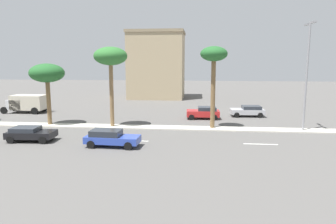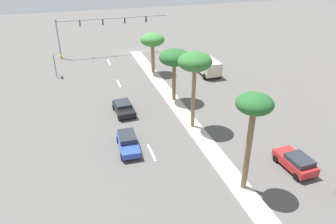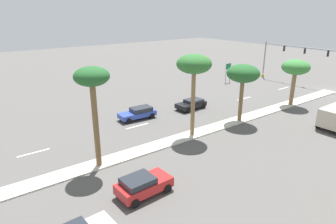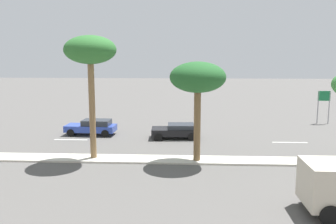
% 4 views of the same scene
% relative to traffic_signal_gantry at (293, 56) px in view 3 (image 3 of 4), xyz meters
% --- Properties ---
extents(ground_plane, '(160.00, 160.00, 0.00)m').
position_rel_traffic_signal_gantry_xyz_m(ground_plane, '(-7.36, 34.23, -4.57)').
color(ground_plane, '#565451').
extents(median_curb, '(1.80, 86.68, 0.12)m').
position_rel_traffic_signal_gantry_xyz_m(median_curb, '(-7.36, 43.86, -4.51)').
color(median_curb, beige).
rests_on(median_curb, ground).
extents(lane_stripe_inboard, '(0.20, 2.80, 0.01)m').
position_rel_traffic_signal_gantry_xyz_m(lane_stripe_inboard, '(-1.90, 4.52, -4.57)').
color(lane_stripe_inboard, silver).
rests_on(lane_stripe_inboard, ground).
extents(lane_stripe_front, '(0.20, 2.80, 0.01)m').
position_rel_traffic_signal_gantry_xyz_m(lane_stripe_front, '(-1.90, 14.33, -4.57)').
color(lane_stripe_front, silver).
rests_on(lane_stripe_front, ground).
extents(lane_stripe_near, '(0.20, 2.80, 0.01)m').
position_rel_traffic_signal_gantry_xyz_m(lane_stripe_near, '(-1.90, 23.14, -4.57)').
color(lane_stripe_near, silver).
rests_on(lane_stripe_near, ground).
extents(lane_stripe_right, '(0.20, 2.80, 0.01)m').
position_rel_traffic_signal_gantry_xyz_m(lane_stripe_right, '(-1.90, 32.17, -4.57)').
color(lane_stripe_right, silver).
rests_on(lane_stripe_right, ground).
extents(lane_stripe_rear, '(0.20, 2.80, 0.01)m').
position_rel_traffic_signal_gantry_xyz_m(lane_stripe_rear, '(-1.90, 42.99, -4.57)').
color(lane_stripe_rear, silver).
rests_on(lane_stripe_rear, ground).
extents(traffic_signal_gantry, '(19.31, 0.53, 6.63)m').
position_rel_traffic_signal_gantry_xyz_m(traffic_signal_gantry, '(0.00, 0.00, 0.00)').
color(traffic_signal_gantry, gray).
rests_on(traffic_signal_gantry, ground).
extents(directional_road_sign, '(0.10, 1.23, 3.32)m').
position_rel_traffic_signal_gantry_xyz_m(directional_road_sign, '(6.43, 8.80, -2.22)').
color(directional_road_sign, gray).
rests_on(directional_road_sign, ground).
extents(palm_tree_front, '(3.52, 3.52, 5.99)m').
position_rel_traffic_signal_gantry_xyz_m(palm_tree_front, '(-7.64, 11.75, 0.43)').
color(palm_tree_front, olive).
rests_on(palm_tree_front, median_curb).
extents(palm_tree_far, '(3.60, 3.60, 6.45)m').
position_rel_traffic_signal_gantry_xyz_m(palm_tree_far, '(-7.55, 21.93, 0.90)').
color(palm_tree_far, brown).
rests_on(palm_tree_far, median_curb).
extents(palm_tree_mid, '(3.38, 3.38, 8.12)m').
position_rel_traffic_signal_gantry_xyz_m(palm_tree_mid, '(-7.30, 28.88, 2.54)').
color(palm_tree_mid, olive).
rests_on(palm_tree_mid, median_curb).
extents(palm_tree_near, '(2.68, 2.68, 8.13)m').
position_rel_traffic_signal_gantry_xyz_m(palm_tree_near, '(-7.60, 39.20, 2.49)').
color(palm_tree_near, brown).
rests_on(palm_tree_near, median_curb).
extents(sedan_blue_leading, '(2.04, 4.41, 1.34)m').
position_rel_traffic_signal_gantry_xyz_m(sedan_blue_leading, '(0.05, 30.85, -3.85)').
color(sedan_blue_leading, '#2D47AD').
rests_on(sedan_blue_leading, ground).
extents(sedan_red_near, '(2.14, 3.92, 1.44)m').
position_rel_traffic_signal_gantry_xyz_m(sedan_red_near, '(-13.08, 38.37, -3.80)').
color(sedan_red_near, red).
rests_on(sedan_red_near, ground).
extents(sedan_black_outboard, '(2.23, 4.01, 1.22)m').
position_rel_traffic_signal_gantry_xyz_m(sedan_black_outboard, '(-0.92, 23.47, -3.89)').
color(sedan_black_outboard, black).
rests_on(sedan_black_outboard, ground).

